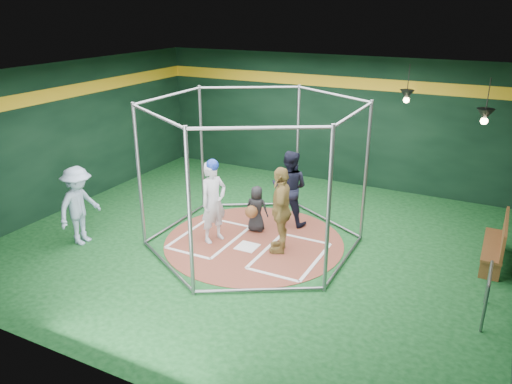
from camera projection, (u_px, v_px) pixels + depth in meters
The scene contains 15 objects.
room_shell at pixel (254, 163), 10.01m from camera, with size 10.10×9.10×3.53m.
clay_disc at pixel (254, 241), 10.62m from camera, with size 3.80×3.80×0.01m, color brown.
home_plate at pixel (247, 247), 10.37m from camera, with size 0.43×0.43×0.01m, color white.
batter_box_left at pixel (210, 237), 10.81m from camera, with size 1.17×1.77×0.01m.
batter_box_right at pixel (290, 255), 10.00m from camera, with size 1.17×1.77×0.01m.
batting_cage at pixel (254, 175), 10.09m from camera, with size 4.05×4.67×3.00m.
pendant_lamp_near at pixel (407, 95), 11.72m from camera, with size 0.34×0.34×0.90m.
pendant_lamp_far at pixel (485, 115), 9.62m from camera, with size 0.34×0.34×0.90m.
batter_figure at pixel (213, 201), 10.37m from camera, with size 0.60×0.74×1.81m.
visitor_leopard at pixel (281, 210), 9.93m from camera, with size 1.05×0.44×1.79m, color tan.
catcher_figure at pixel (256, 209), 10.93m from camera, with size 0.55×0.59×1.04m.
umpire at pixel (289, 188), 11.18m from camera, with size 0.84×0.66×1.73m, color black.
bystander_blue at pixel (79, 206), 10.31m from camera, with size 1.08×0.62×1.68m, color #96ADC6.
dugout_bench at pixel (498, 242), 9.57m from camera, with size 0.37×1.59×0.93m.
steel_railing at pixel (488, 288), 7.90m from camera, with size 0.05×0.94×0.81m.
Camera 1 is at (4.38, -8.49, 4.75)m, focal length 35.00 mm.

